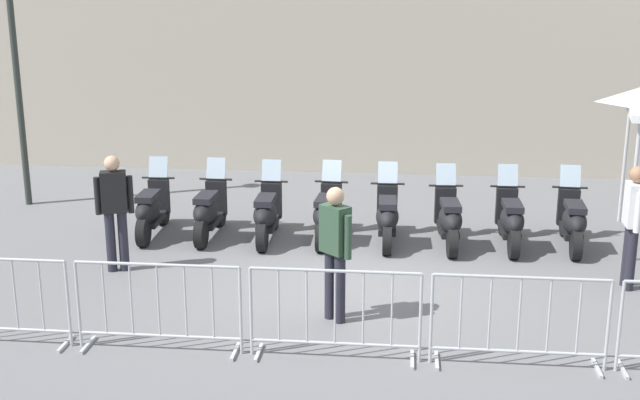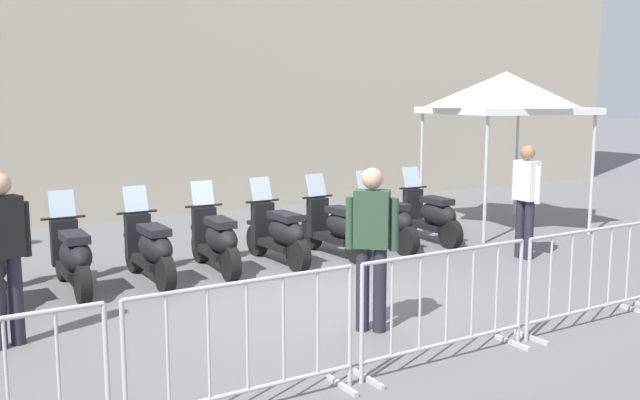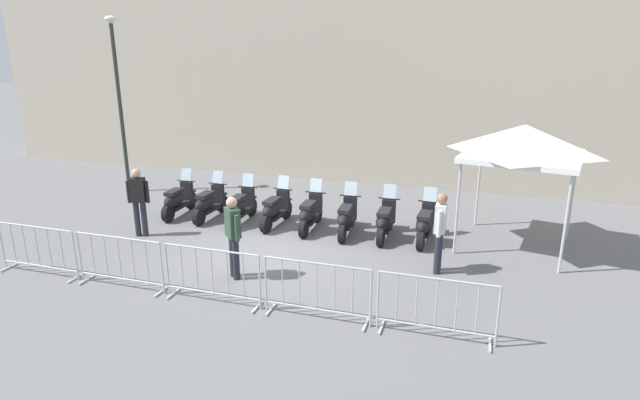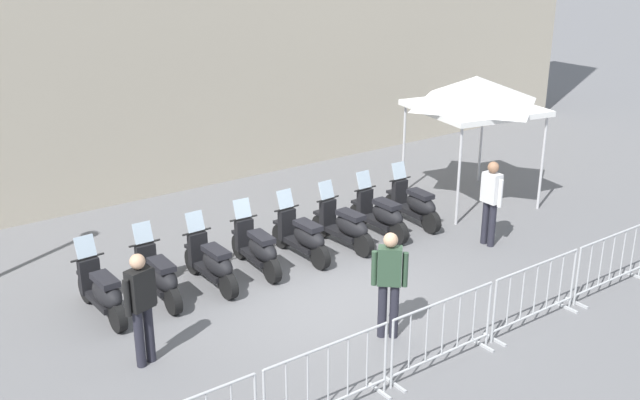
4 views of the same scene
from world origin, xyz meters
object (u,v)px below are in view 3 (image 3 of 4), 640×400
(officer_by_barriers, at_px, (440,228))
(barrier_segment_3, at_px, (317,291))
(barrier_segment_4, at_px, (436,309))
(street_lamp, at_px, (118,88))
(barrier_segment_0, at_px, (38,251))
(motorcycle_4, at_px, (310,214))
(motorcycle_2, at_px, (240,207))
(barrier_segment_1, at_px, (120,263))
(officer_near_row_end, at_px, (233,233))
(motorcycle_0, at_px, (178,200))
(motorcycle_3, at_px, (275,210))
(motorcycle_5, at_px, (346,218))
(barrier_segment_2, at_px, (212,276))
(motorcycle_7, at_px, (425,224))
(officer_mid_plaza, at_px, (139,198))
(motorcycle_1, at_px, (209,203))
(motorcycle_6, at_px, (385,221))
(canopy_tent, at_px, (524,142))

(officer_by_barriers, bearing_deg, barrier_segment_3, -114.29)
(barrier_segment_4, distance_m, street_lamp, 12.31)
(barrier_segment_0, bearing_deg, motorcycle_4, 53.70)
(motorcycle_2, relative_size, barrier_segment_1, 0.90)
(street_lamp, bearing_deg, officer_by_barriers, -7.14)
(barrier_segment_3, height_order, street_lamp, street_lamp)
(motorcycle_4, bearing_deg, motorcycle_2, -167.83)
(officer_near_row_end, bearing_deg, motorcycle_0, 147.47)
(motorcycle_3, bearing_deg, street_lamp, 174.76)
(barrier_segment_4, xyz_separation_m, street_lamp, (-11.35, 3.86, 2.79))
(motorcycle_5, bearing_deg, motorcycle_0, -169.65)
(barrier_segment_0, height_order, barrier_segment_2, same)
(barrier_segment_3, bearing_deg, street_lamp, 155.62)
(officer_near_row_end, bearing_deg, motorcycle_7, 53.22)
(street_lamp, bearing_deg, barrier_segment_0, -57.83)
(street_lamp, distance_m, officer_mid_plaza, 5.06)
(officer_by_barriers, bearing_deg, barrier_segment_1, -145.23)
(motorcycle_4, height_order, barrier_segment_0, motorcycle_4)
(motorcycle_1, height_order, barrier_segment_0, motorcycle_1)
(street_lamp, distance_m, officer_by_barriers, 11.01)
(barrier_segment_3, distance_m, street_lamp, 10.65)
(motorcycle_5, xyz_separation_m, barrier_segment_4, (3.33, -3.60, 0.07))
(motorcycle_3, distance_m, motorcycle_6, 2.93)
(motorcycle_0, height_order, officer_near_row_end, officer_near_row_end)
(barrier_segment_2, bearing_deg, officer_by_barriers, 44.90)
(motorcycle_0, distance_m, street_lamp, 4.46)
(barrier_segment_0, relative_size, street_lamp, 0.35)
(motorcycle_6, height_order, officer_near_row_end, officer_near_row_end)
(barrier_segment_2, bearing_deg, barrier_segment_0, -169.09)
(motorcycle_5, relative_size, motorcycle_6, 0.99)
(barrier_segment_2, distance_m, street_lamp, 9.14)
(motorcycle_4, height_order, officer_mid_plaza, officer_mid_plaza)
(barrier_segment_2, bearing_deg, motorcycle_6, 70.87)
(motorcycle_2, distance_m, barrier_segment_3, 5.43)
(motorcycle_1, distance_m, canopy_tent, 8.16)
(motorcycle_1, relative_size, officer_near_row_end, 0.99)
(motorcycle_5, relative_size, canopy_tent, 0.58)
(barrier_segment_0, distance_m, barrier_segment_4, 8.11)
(motorcycle_3, bearing_deg, officer_by_barriers, -9.63)
(motorcycle_2, xyz_separation_m, officer_by_barriers, (5.53, -0.52, 0.53))
(motorcycle_6, relative_size, barrier_segment_1, 0.90)
(barrier_segment_0, bearing_deg, street_lamp, 122.17)
(motorcycle_3, bearing_deg, motorcycle_0, -168.63)
(motorcycle_5, relative_size, officer_by_barriers, 0.98)
(motorcycle_2, xyz_separation_m, street_lamp, (-5.15, 0.82, 2.86))
(motorcycle_2, bearing_deg, motorcycle_3, 15.41)
(motorcycle_6, bearing_deg, motorcycle_2, -168.30)
(motorcycle_1, xyz_separation_m, barrier_segment_2, (3.19, -3.68, 0.07))
(barrier_segment_0, height_order, barrier_segment_3, same)
(motorcycle_1, bearing_deg, motorcycle_5, 10.12)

